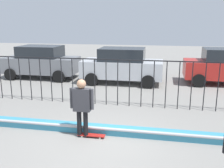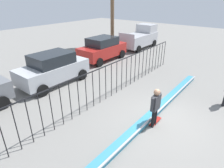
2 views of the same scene
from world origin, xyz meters
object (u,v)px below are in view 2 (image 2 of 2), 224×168
Objects in this scene: skateboard at (155,121)px; parked_car_red at (103,49)px; parked_car_silver at (53,68)px; pickup_truck at (140,37)px; skateboarder at (156,105)px.

parked_car_red reaches higher than skateboard.
parked_car_silver is 1.00× the size of parked_car_red.
skateboard is 0.19× the size of parked_car_red.
parked_car_silver is 0.91× the size of pickup_truck.
parked_car_red is at bearing 39.04° from skateboard.
parked_car_silver is (0.08, 6.89, -0.06)m from skateboarder.
skateboarder is 2.15× the size of skateboard.
parked_car_red is (5.46, 0.76, 0.00)m from parked_car_silver.
skateboard is 0.17× the size of pickup_truck.
parked_car_silver is at bearing 78.64° from skateboarder.
skateboarder reaches higher than skateboard.
parked_car_red is at bearing 43.43° from skateboarder.
skateboarder is at bearing -123.67° from parked_car_red.
parked_car_red is (5.29, 7.62, 0.91)m from skateboard.
skateboarder is at bearing -149.88° from pickup_truck.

